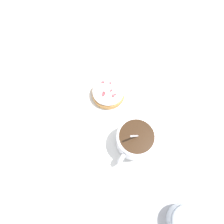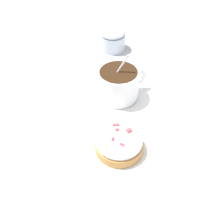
{
  "view_description": "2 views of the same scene",
  "coord_description": "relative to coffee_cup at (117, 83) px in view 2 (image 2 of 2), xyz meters",
  "views": [
    {
      "loc": [
        -0.17,
        0.09,
        0.55
      ],
      "look_at": [
        0.01,
        0.01,
        0.04
      ],
      "focal_mm": 35.0,
      "sensor_mm": 36.0,
      "label": 1
    },
    {
      "loc": [
        0.37,
        0.0,
        0.39
      ],
      "look_at": [
        0.01,
        -0.02,
        0.04
      ],
      "focal_mm": 42.0,
      "sensor_mm": 36.0,
      "label": 2
    }
  ],
  "objects": [
    {
      "name": "sugar_bowl",
      "position": [
        -0.2,
        -0.03,
        -0.01
      ],
      "size": [
        0.07,
        0.07,
        0.06
      ],
      "color": "silver",
      "rests_on": "ground_plane"
    },
    {
      "name": "coffee_cup",
      "position": [
        0.0,
        0.0,
        0.0
      ],
      "size": [
        0.09,
        0.11,
        0.11
      ],
      "color": "white",
      "rests_on": "paper_napkin"
    },
    {
      "name": "paper_napkin",
      "position": [
        0.08,
        0.01,
        -0.04
      ],
      "size": [
        0.32,
        0.31,
        0.0
      ],
      "color": "white",
      "rests_on": "ground_plane"
    },
    {
      "name": "ground_plane",
      "position": [
        0.08,
        0.01,
        -0.04
      ],
      "size": [
        3.0,
        3.0,
        0.0
      ],
      "primitive_type": "plane",
      "color": "#B2B2B7"
    },
    {
      "name": "frosted_pastry",
      "position": [
        0.15,
        0.01,
        -0.02
      ],
      "size": [
        0.09,
        0.09,
        0.04
      ],
      "color": "#C18442",
      "rests_on": "paper_napkin"
    }
  ]
}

